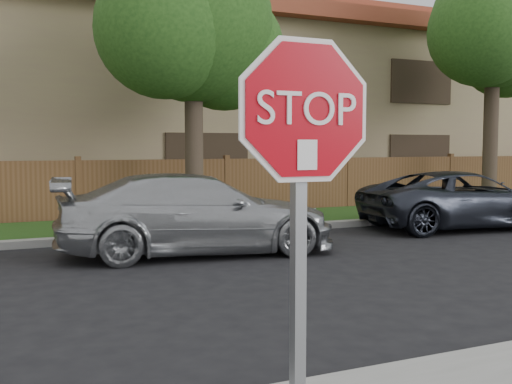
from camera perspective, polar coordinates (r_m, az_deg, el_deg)
name	(u,v)px	position (r m, az deg, el deg)	size (l,w,h in m)	color
far_curb	(101,239)	(12.60, -14.52, -4.35)	(70.00, 0.30, 0.15)	gray
grass_strip	(89,229)	(14.21, -15.63, -3.44)	(70.00, 3.00, 0.12)	#1E4714
fence	(79,192)	(15.71, -16.54, 0.00)	(70.00, 0.12, 1.60)	brown
apartment_building	(54,99)	(21.29, -18.71, 8.42)	(35.20, 9.20, 7.20)	tan
tree_mid	(196,22)	(14.73, -5.78, 15.80)	(4.80, 3.90, 7.35)	#382B21
tree_right	(498,25)	(19.96, 22.03, 14.52)	(4.80, 3.90, 8.20)	#382B21
stop_sign	(303,175)	(3.03, 4.49, 1.66)	(1.01, 0.13, 2.55)	gray
sedan_right	(198,214)	(10.94, -5.59, -2.08)	(2.05, 5.05, 1.46)	#AAADB1
sedan_far_right	(463,200)	(15.04, 19.14, -0.71)	(2.26, 4.91, 1.36)	#2F333F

